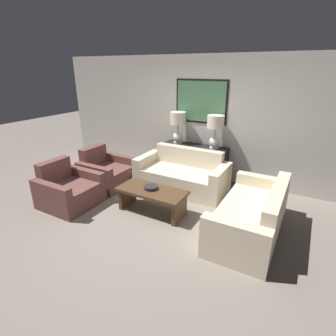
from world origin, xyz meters
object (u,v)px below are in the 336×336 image
Objects in this scene: couch_by_back_wall at (182,176)px; couch_by_side at (252,216)px; decorative_bowl at (151,187)px; armchair_near_camera at (69,190)px; console_table at (195,162)px; table_lamp_left at (178,123)px; table_lamp_right at (215,127)px; coffee_table at (152,196)px; armchair_near_back_wall at (106,173)px.

couch_by_side is (1.63, -0.90, 0.00)m from couch_by_back_wall.
armchair_near_camera is (-1.46, -0.52, -0.19)m from decorative_bowl.
console_table is 2.24m from couch_by_side.
couch_by_back_wall is at bearing -55.39° from table_lamp_left.
table_lamp_right is at bearing 55.39° from couch_by_back_wall.
table_lamp_left is 0.76× the size of armchair_near_camera.
couch_by_back_wall is 7.79× the size of decorative_bowl.
table_lamp_right is at bearing 0.00° from table_lamp_left.
coffee_table is 5.04× the size of decorative_bowl.
console_table is at bearing -180.00° from table_lamp_right.
table_lamp_left is at bearing 180.00° from console_table.
table_lamp_left is 2.67m from armchair_near_camera.
armchair_near_back_wall is 1.00× the size of armchair_near_camera.
armchair_near_camera is (0.00, -1.00, 0.00)m from armchair_near_back_wall.
coffee_table is 1.31× the size of armchair_near_camera.
table_lamp_right is 2.93× the size of decorative_bowl.
table_lamp_right reaches higher than armchair_near_back_wall.
table_lamp_right reaches higher than couch_by_back_wall.
couch_by_back_wall is 1.00× the size of couch_by_side.
armchair_near_back_wall is at bearing 161.84° from decorative_bowl.
couch_by_back_wall is at bearing -124.61° from table_lamp_right.
table_lamp_left is 0.58× the size of coffee_table.
couch_by_back_wall is 1.64m from armchair_near_back_wall.
table_lamp_right is at bearing 32.79° from armchair_near_back_wall.
table_lamp_right is 2.16m from couch_by_side.
couch_by_side is 3.23m from armchair_near_camera.
armchair_near_camera is (-1.49, -0.50, -0.04)m from coffee_table.
console_table is at bearing -0.00° from table_lamp_left.
table_lamp_left is 0.76× the size of armchair_near_back_wall.
table_lamp_left reaches higher than coffee_table.
coffee_table is (-0.02, -1.75, -0.07)m from console_table.
armchair_near_camera is (-3.14, -0.72, -0.01)m from couch_by_side.
couch_by_back_wall is (-0.43, -0.63, -0.94)m from table_lamp_right.
console_table is at bearing 39.66° from armchair_near_back_wall.
console_table reaches higher than decorative_bowl.
table_lamp_right reaches higher than console_table.
couch_by_back_wall is 2.02× the size of armchair_near_camera.
armchair_near_back_wall reaches higher than console_table.
coffee_table is at bearing -76.72° from table_lamp_left.
console_table is 2.72m from armchair_near_camera.
armchair_near_camera is at bearing -90.00° from armchair_near_back_wall.
decorative_bowl is at bearing -18.16° from armchair_near_back_wall.
couch_by_back_wall is 2.02× the size of armchair_near_back_wall.
decorative_bowl is (-0.48, -1.73, -0.77)m from table_lamp_right.
couch_by_back_wall is (0.43, -0.63, -0.94)m from table_lamp_left.
table_lamp_left reaches higher than decorative_bowl.
couch_by_back_wall is 2.22m from armchair_near_camera.
console_table is at bearing 90.00° from couch_by_back_wall.
couch_by_side is (1.63, -1.53, -0.11)m from console_table.
coffee_table is 0.15m from decorative_bowl.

